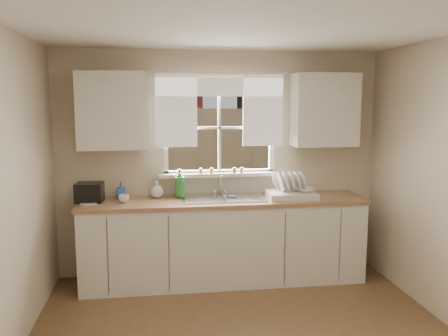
{
  "coord_description": "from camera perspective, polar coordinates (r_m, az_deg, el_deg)",
  "views": [
    {
      "loc": [
        -0.7,
        -3.24,
        1.98
      ],
      "look_at": [
        0.0,
        1.65,
        1.25
      ],
      "focal_mm": 38.0,
      "sensor_mm": 36.0,
      "label": 1
    }
  ],
  "objects": [
    {
      "name": "black_appliance",
      "position": [
        5.12,
        -15.88,
        -2.83
      ],
      "size": [
        0.29,
        0.25,
        0.2
      ],
      "primitive_type": "cube",
      "rotation": [
        0.0,
        0.0,
        -0.07
      ],
      "color": "black",
      "rests_on": "countertop"
    },
    {
      "name": "saucer",
      "position": [
        5.06,
        -15.96,
        -4.06
      ],
      "size": [
        0.19,
        0.19,
        0.01
      ],
      "primitive_type": "cylinder",
      "color": "silver",
      "rests_on": "countertop"
    },
    {
      "name": "ceiling",
      "position": [
        3.35,
        4.17,
        17.33
      ],
      "size": [
        3.6,
        4.0,
        0.02
      ],
      "primitive_type": "cube",
      "color": "silver",
      "rests_on": "room_walls"
    },
    {
      "name": "soap_bottle_a",
      "position": [
        5.14,
        -5.35,
        -1.84
      ],
      "size": [
        0.16,
        0.16,
        0.32
      ],
      "primitive_type": "imported",
      "rotation": [
        0.0,
        0.0,
        0.43
      ],
      "color": "#2B8334",
      "rests_on": "countertop"
    },
    {
      "name": "wall_outlet",
      "position": [
        5.53,
        8.57,
        -1.05
      ],
      "size": [
        0.08,
        0.01,
        0.12
      ],
      "primitive_type": "cube",
      "color": "beige",
      "rests_on": "room_walls"
    },
    {
      "name": "room_walls",
      "position": [
        3.33,
        4.18,
        -4.49
      ],
      "size": [
        3.62,
        4.02,
        2.5
      ],
      "color": "beige",
      "rests_on": "ground"
    },
    {
      "name": "dish_rack",
      "position": [
        5.18,
        8.03,
        -2.8
      ],
      "size": [
        0.52,
        0.4,
        0.32
      ],
      "color": "silver",
      "rests_on": "countertop"
    },
    {
      "name": "backyard",
      "position": [
        11.82,
        -1.92,
        15.6
      ],
      "size": [
        20.0,
        10.0,
        6.13
      ],
      "color": "#335421",
      "rests_on": "ground"
    },
    {
      "name": "curtains",
      "position": [
        5.23,
        -0.47,
        7.9
      ],
      "size": [
        1.5,
        0.03,
        0.81
      ],
      "color": "white",
      "rests_on": "room_walls"
    },
    {
      "name": "upper_cabinet_left",
      "position": [
        5.08,
        -13.32,
        6.72
      ],
      "size": [
        0.7,
        0.33,
        0.8
      ],
      "primitive_type": "cube",
      "color": "silver",
      "rests_on": "room_walls"
    },
    {
      "name": "soap_bottle_c",
      "position": [
        5.18,
        -8.11,
        -2.55
      ],
      "size": [
        0.16,
        0.16,
        0.18
      ],
      "primitive_type": "imported",
      "rotation": [
        0.0,
        0.0,
        0.16
      ],
      "color": "beige",
      "rests_on": "countertop"
    },
    {
      "name": "bowl",
      "position": [
        5.17,
        9.74,
        -2.61
      ],
      "size": [
        0.23,
        0.23,
        0.05
      ],
      "primitive_type": "imported",
      "rotation": [
        0.0,
        0.0,
        0.21
      ],
      "color": "white",
      "rests_on": "dish_rack"
    },
    {
      "name": "base_cabinets",
      "position": [
        5.2,
        -0.05,
        -8.87
      ],
      "size": [
        3.0,
        0.62,
        0.87
      ],
      "primitive_type": "cube",
      "color": "silver",
      "rests_on": "ground"
    },
    {
      "name": "upper_cabinet_right",
      "position": [
        5.39,
        12.02,
        6.85
      ],
      "size": [
        0.7,
        0.33,
        0.8
      ],
      "primitive_type": "cube",
      "color": "silver",
      "rests_on": "room_walls"
    },
    {
      "name": "sill_jars",
      "position": [
        5.29,
        -0.23,
        -0.29
      ],
      "size": [
        0.5,
        0.04,
        0.06
      ],
      "color": "brown",
      "rests_on": "window"
    },
    {
      "name": "cup",
      "position": [
        5.0,
        -11.96,
        -3.63
      ],
      "size": [
        0.11,
        0.11,
        0.08
      ],
      "primitive_type": "imported",
      "rotation": [
        0.0,
        0.0,
        0.02
      ],
      "color": "beige",
      "rests_on": "countertop"
    },
    {
      "name": "soap_bottle_b",
      "position": [
        5.2,
        -12.29,
        -2.65
      ],
      "size": [
        0.1,
        0.1,
        0.18
      ],
      "primitive_type": "imported",
      "rotation": [
        0.0,
        0.0,
        0.22
      ],
      "color": "blue",
      "rests_on": "countertop"
    },
    {
      "name": "countertop",
      "position": [
        5.08,
        -0.05,
        -3.97
      ],
      "size": [
        3.04,
        0.65,
        0.04
      ],
      "primitive_type": "cube",
      "color": "#976E4B",
      "rests_on": "base_cabinets"
    },
    {
      "name": "window",
      "position": [
        5.31,
        -0.54,
        3.07
      ],
      "size": [
        1.38,
        0.16,
        1.06
      ],
      "color": "white",
      "rests_on": "room_walls"
    },
    {
      "name": "sink",
      "position": [
        5.13,
        -0.1,
        -4.46
      ],
      "size": [
        0.88,
        0.52,
        0.4
      ],
      "color": "#B7B7BC",
      "rests_on": "countertop"
    }
  ]
}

